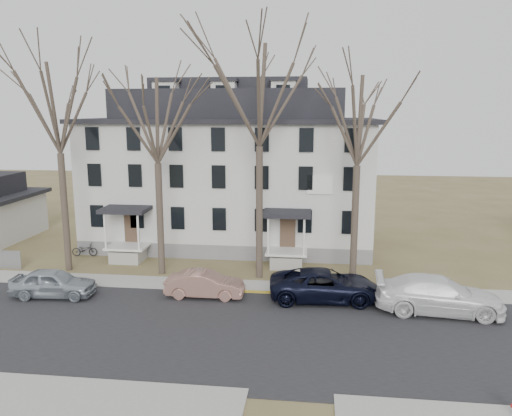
# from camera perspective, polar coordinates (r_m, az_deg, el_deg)

# --- Properties ---
(ground) EXTENTS (120.00, 120.00, 0.00)m
(ground) POSITION_cam_1_polar(r_m,az_deg,el_deg) (21.37, -5.46, -16.27)
(ground) COLOR brown
(ground) RESTS_ON ground
(main_road) EXTENTS (120.00, 10.00, 0.04)m
(main_road) POSITION_cam_1_polar(r_m,az_deg,el_deg) (23.12, -4.39, -14.03)
(main_road) COLOR #27272A
(main_road) RESTS_ON ground
(far_sidewalk) EXTENTS (120.00, 2.00, 0.08)m
(far_sidewalk) POSITION_cam_1_polar(r_m,az_deg,el_deg) (28.58, -2.05, -8.98)
(far_sidewalk) COLOR #A09F97
(far_sidewalk) RESTS_ON ground
(yellow_curb) EXTENTS (14.00, 0.25, 0.06)m
(yellow_curb) POSITION_cam_1_polar(r_m,az_deg,el_deg) (27.45, 8.19, -9.96)
(yellow_curb) COLOR gold
(yellow_curb) RESTS_ON ground
(boarding_house) EXTENTS (20.80, 12.36, 12.05)m
(boarding_house) POSITION_cam_1_polar(r_m,az_deg,el_deg) (37.26, -2.81, 4.24)
(boarding_house) COLOR slate
(boarding_house) RESTS_ON ground
(tree_far_left) EXTENTS (8.40, 8.40, 13.72)m
(tree_far_left) POSITION_cam_1_polar(r_m,az_deg,el_deg) (32.14, -21.83, 11.27)
(tree_far_left) COLOR #473B31
(tree_far_left) RESTS_ON ground
(tree_mid_left) EXTENTS (7.80, 7.80, 12.74)m
(tree_mid_left) POSITION_cam_1_polar(r_m,az_deg,el_deg) (29.78, -11.35, 10.48)
(tree_mid_left) COLOR #473B31
(tree_mid_left) RESTS_ON ground
(tree_center) EXTENTS (9.00, 9.00, 14.70)m
(tree_center) POSITION_cam_1_polar(r_m,az_deg,el_deg) (28.54, 0.40, 13.65)
(tree_center) COLOR #473B31
(tree_center) RESTS_ON ground
(tree_mid_right) EXTENTS (7.80, 7.80, 12.74)m
(tree_mid_right) POSITION_cam_1_polar(r_m,az_deg,el_deg) (28.43, 11.68, 10.45)
(tree_mid_right) COLOR #473B31
(tree_mid_right) RESTS_ON ground
(car_silver) EXTENTS (4.54, 2.08, 1.51)m
(car_silver) POSITION_cam_1_polar(r_m,az_deg,el_deg) (28.91, -22.15, -8.01)
(car_silver) COLOR #9FA9B3
(car_silver) RESTS_ON ground
(car_tan) EXTENTS (4.19, 1.51, 1.37)m
(car_tan) POSITION_cam_1_polar(r_m,az_deg,el_deg) (26.96, -5.87, -8.74)
(car_tan) COLOR #96685C
(car_tan) RESTS_ON ground
(car_navy) EXTENTS (5.92, 2.98, 1.61)m
(car_navy) POSITION_cam_1_polar(r_m,az_deg,el_deg) (26.60, 7.91, -8.80)
(car_navy) COLOR black
(car_navy) RESTS_ON ground
(car_white) EXTENTS (6.27, 2.87, 1.78)m
(car_white) POSITION_cam_1_polar(r_m,az_deg,el_deg) (26.37, 20.15, -9.38)
(car_white) COLOR white
(car_white) RESTS_ON ground
(bicycle_left) EXTENTS (1.77, 0.83, 0.89)m
(bicycle_left) POSITION_cam_1_polar(r_m,az_deg,el_deg) (36.06, -18.99, -4.58)
(bicycle_left) COLOR black
(bicycle_left) RESTS_ON ground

